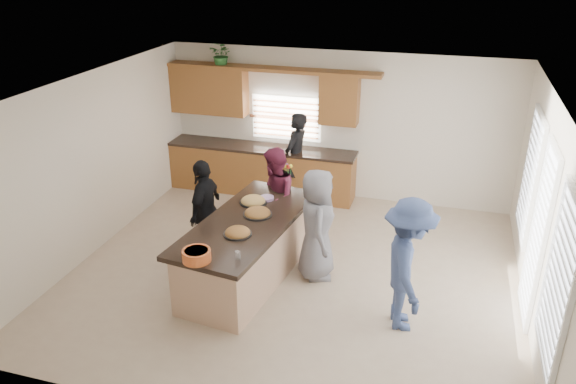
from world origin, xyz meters
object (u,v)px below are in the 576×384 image
(salad_bowl, at_px, (197,255))
(woman_left_back, at_px, (296,157))
(woman_left_front, at_px, (205,209))
(woman_right_back, at_px, (408,265))
(woman_right_front, at_px, (317,225))
(island, at_px, (248,251))
(woman_left_mid, at_px, (274,198))

(salad_bowl, bearing_deg, woman_left_back, 88.33)
(woman_left_front, relative_size, woman_right_back, 0.91)
(woman_left_front, bearing_deg, woman_right_front, 87.34)
(salad_bowl, bearing_deg, island, 79.81)
(island, relative_size, woman_left_mid, 1.72)
(salad_bowl, distance_m, woman_left_front, 1.77)
(salad_bowl, relative_size, woman_left_front, 0.22)
(island, relative_size, salad_bowl, 7.91)
(woman_left_mid, xyz_separation_m, woman_right_back, (2.23, -1.58, 0.07))
(island, height_order, woman_left_mid, woman_left_mid)
(salad_bowl, relative_size, woman_left_back, 0.21)
(island, height_order, woman_left_front, woman_left_front)
(island, xyz_separation_m, woman_left_back, (-0.10, 2.93, 0.40))
(woman_left_back, bearing_deg, island, 13.78)
(island, xyz_separation_m, salad_bowl, (-0.22, -1.21, 0.58))
(woman_right_front, bearing_deg, woman_right_back, -138.70)
(woman_left_mid, distance_m, woman_right_front, 1.15)
(woman_right_front, bearing_deg, woman_left_front, 70.65)
(island, height_order, woman_left_back, woman_left_back)
(woman_left_mid, bearing_deg, woman_right_back, 36.37)
(woman_left_front, bearing_deg, woman_left_mid, 126.12)
(woman_left_front, bearing_deg, salad_bowl, 20.63)
(woman_left_back, relative_size, woman_left_mid, 1.03)
(woman_left_back, bearing_deg, woman_right_front, 33.71)
(woman_left_mid, relative_size, woman_right_front, 0.98)
(woman_right_back, bearing_deg, woman_left_mid, 42.33)
(island, distance_m, woman_right_front, 1.07)
(island, bearing_deg, woman_right_front, 28.54)
(woman_right_back, xyz_separation_m, woman_right_front, (-1.36, 0.84, -0.05))
(woman_right_back, bearing_deg, woman_right_front, 45.91)
(woman_left_front, bearing_deg, woman_right_back, 73.47)
(woman_left_back, relative_size, woman_right_front, 1.01)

